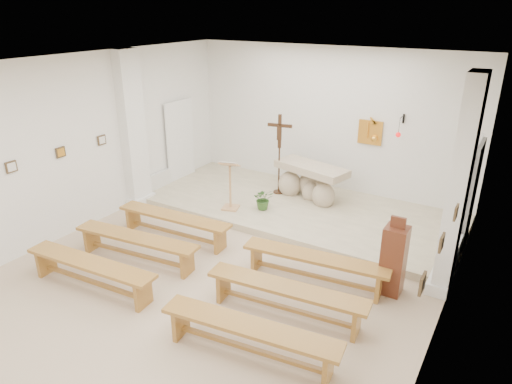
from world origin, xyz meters
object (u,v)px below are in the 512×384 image
Objects in this scene: altar at (310,184)px; bench_left_front at (174,221)px; lectern at (230,185)px; crucifix_stand at (279,149)px; bench_right_second at (286,294)px; bench_left_second at (136,242)px; donation_pedestal at (393,260)px; bench_left_third at (91,268)px; bench_right_third at (250,333)px; bench_right_front at (315,263)px.

altar is 0.74× the size of bench_left_front.
lectern is 1.55m from crucifix_stand.
lectern is 0.46× the size of bench_right_second.
lectern is 0.46× the size of bench_left_second.
lectern is 4.02m from donation_pedestal.
bench_right_second and bench_left_third have the same top height.
altar reaches higher than bench_left_second.
bench_left_third and bench_right_third have the same top height.
donation_pedestal is 1.85m from bench_right_second.
altar is 3.33m from bench_right_front.
donation_pedestal is 4.21m from bench_left_front.
crucifix_stand is 0.77× the size of bench_left_second.
bench_left_third is at bearing -93.81° from bench_left_front.
altar is 4.29m from bench_left_second.
bench_left_second is at bearing -93.81° from bench_left_front.
donation_pedestal is 2.72m from bench_right_third.
donation_pedestal reaches higher than bench_right_front.
donation_pedestal is at bearing 1.77° from bench_left_front.
lectern is 3.12m from bench_right_front.
crucifix_stand is (0.46, 1.37, 0.54)m from lectern.
bench_left_second is at bearing 173.89° from bench_right_second.
bench_right_second is (3.03, 0.00, 0.00)m from bench_left_second.
bench_left_second is (-1.54, -4.00, -0.10)m from altar.
bench_right_front is at bearing 83.89° from bench_right_second.
altar is 1.60× the size of lectern.
bench_left_second and bench_left_third have the same top height.
bench_left_third is (0.00, -2.04, 0.00)m from bench_left_front.
donation_pedestal is at bearing 12.11° from bench_left_second.
crucifix_stand is 3.75m from bench_right_front.
bench_left_second is 1.00× the size of bench_left_third.
bench_right_second is 1.00× the size of bench_right_third.
bench_left_front and bench_right_third have the same top height.
bench_left_third is 1.00× the size of bench_right_third.
bench_right_front is (2.71, -1.50, -0.32)m from lectern.
altar is at bearing 58.89° from bench_left_front.
bench_right_second is (1.49, -4.00, -0.10)m from altar.
crucifix_stand is 0.77× the size of bench_right_second.
bench_right_second is (2.71, -2.52, -0.32)m from lectern.
lectern is 0.46× the size of bench_right_front.
crucifix_stand reaches higher than bench_right_front.
crucifix_stand reaches higher than bench_left_front.
altar is at bearing 68.46° from bench_left_third.
donation_pedestal is (2.64, -2.57, 0.10)m from altar.
altar is at bearing 62.22° from bench_left_second.
bench_right_second is at bearing -129.32° from donation_pedestal.
bench_right_front is (2.25, -2.88, -0.86)m from crucifix_stand.
crucifix_stand is at bearing 113.88° from bench_right_second.
bench_right_second is 1.00× the size of bench_left_third.
bench_right_front and bench_left_third have the same top height.
lectern is at bearing 74.31° from bench_left_front.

